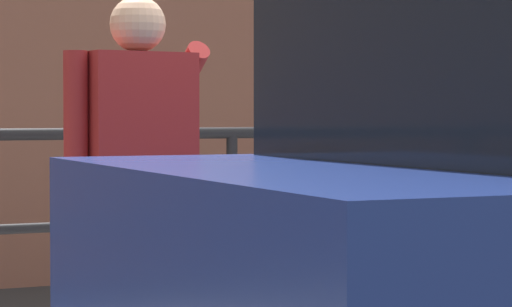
% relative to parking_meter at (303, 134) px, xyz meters
% --- Properties ---
extents(parking_meter, '(0.18, 0.19, 1.45)m').
position_rel_parking_meter_xyz_m(parking_meter, '(0.00, 0.00, 0.00)').
color(parking_meter, slate).
rests_on(parking_meter, sidewalk_curb).
extents(pedestrian_at_meter, '(0.59, 0.60, 1.59)m').
position_rel_parking_meter_xyz_m(pedestrian_at_meter, '(-0.69, 0.02, -0.17)').
color(pedestrian_at_meter, slate).
rests_on(pedestrian_at_meter, sidewalk_curb).
extents(background_railing, '(24.06, 0.06, 1.07)m').
position_rel_parking_meter_xyz_m(background_railing, '(0.32, 1.49, -0.31)').
color(background_railing, black).
rests_on(background_railing, sidewalk_curb).
extents(backdrop_wall, '(32.00, 0.50, 3.79)m').
position_rel_parking_meter_xyz_m(backdrop_wall, '(0.32, 4.36, 0.70)').
color(backdrop_wall, brown).
rests_on(backdrop_wall, ground).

